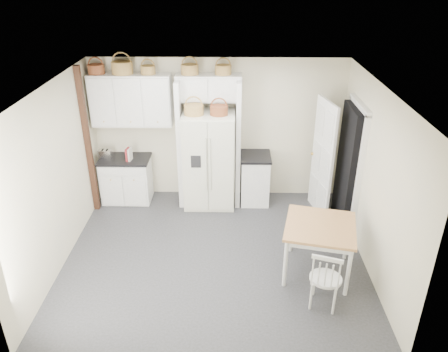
{
  "coord_description": "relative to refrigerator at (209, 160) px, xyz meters",
  "views": [
    {
      "loc": [
        0.25,
        -5.48,
        4.1
      ],
      "look_at": [
        0.14,
        0.4,
        1.16
      ],
      "focal_mm": 35.0,
      "sensor_mm": 36.0,
      "label": 1
    }
  ],
  "objects": [
    {
      "name": "fridge_panel_right",
      "position": [
        0.51,
        0.09,
        0.28
      ],
      "size": [
        0.08,
        0.6,
        2.3
      ],
      "primitive_type": "cube",
      "color": "silver",
      "rests_on": "floor"
    },
    {
      "name": "basket_bridge_b",
      "position": [
        0.24,
        0.22,
        1.56
      ],
      "size": [
        0.28,
        0.28,
        0.16
      ],
      "primitive_type": "cylinder",
      "color": "olive",
      "rests_on": "bridge_cabinet"
    },
    {
      "name": "ceiling",
      "position": [
        0.15,
        -1.61,
        1.73
      ],
      "size": [
        4.5,
        4.5,
        0.0
      ],
      "primitive_type": "plane",
      "color": "white",
      "rests_on": "wall_back"
    },
    {
      "name": "basket_upper_a",
      "position": [
        -1.89,
        0.22,
        1.56
      ],
      "size": [
        0.28,
        0.28,
        0.16
      ],
      "primitive_type": "cylinder",
      "color": "#601D12",
      "rests_on": "upper_cabinet"
    },
    {
      "name": "basket_upper_c",
      "position": [
        -1.02,
        0.22,
        1.55
      ],
      "size": [
        0.25,
        0.25,
        0.14
      ],
      "primitive_type": "cylinder",
      "color": "olive",
      "rests_on": "upper_cabinet"
    },
    {
      "name": "fridge_panel_left",
      "position": [
        -0.51,
        0.09,
        0.28
      ],
      "size": [
        0.08,
        0.6,
        2.3
      ],
      "primitive_type": "cube",
      "color": "silver",
      "rests_on": "floor"
    },
    {
      "name": "wall_left",
      "position": [
        -2.1,
        -1.61,
        0.43
      ],
      "size": [
        0.0,
        4.0,
        4.0
      ],
      "primitive_type": "plane",
      "rotation": [
        1.57,
        0.0,
        1.57
      ],
      "color": "beige",
      "rests_on": "floor"
    },
    {
      "name": "basket_fridge_b",
      "position": [
        0.18,
        -0.1,
        0.95
      ],
      "size": [
        0.3,
        0.3,
        0.16
      ],
      "primitive_type": "cylinder",
      "color": "#601D12",
      "rests_on": "refrigerator"
    },
    {
      "name": "wall_right",
      "position": [
        2.4,
        -1.61,
        0.43
      ],
      "size": [
        0.0,
        4.0,
        4.0
      ],
      "primitive_type": "plane",
      "rotation": [
        1.57,
        0.0,
        -1.57
      ],
      "color": "beige",
      "rests_on": "floor"
    },
    {
      "name": "floor",
      "position": [
        0.15,
        -1.61,
        -0.87
      ],
      "size": [
        4.5,
        4.5,
        0.0
      ],
      "primitive_type": "plane",
      "color": "#2A2A2C",
      "rests_on": "ground"
    },
    {
      "name": "windsor_chair",
      "position": [
        1.62,
        -2.66,
        -0.45
      ],
      "size": [
        0.51,
        0.49,
        0.85
      ],
      "primitive_type": "cube",
      "rotation": [
        0.0,
        0.0,
        -0.31
      ],
      "color": "silver",
      "rests_on": "floor"
    },
    {
      "name": "upper_cabinet",
      "position": [
        -1.35,
        0.22,
        1.03
      ],
      "size": [
        1.4,
        0.34,
        0.9
      ],
      "primitive_type": "cube",
      "color": "silver",
      "rests_on": "wall_back"
    },
    {
      "name": "base_cab_left",
      "position": [
        -1.55,
        0.09,
        -0.47
      ],
      "size": [
        0.87,
        0.55,
        0.81
      ],
      "primitive_type": "cube",
      "color": "silver",
      "rests_on": "floor"
    },
    {
      "name": "refrigerator",
      "position": [
        0.0,
        0.0,
        0.0
      ],
      "size": [
        0.9,
        0.73,
        1.74
      ],
      "primitive_type": "cube",
      "color": "silver",
      "rests_on": "floor"
    },
    {
      "name": "bridge_cabinet",
      "position": [
        0.0,
        0.22,
        1.25
      ],
      "size": [
        1.12,
        0.34,
        0.45
      ],
      "primitive_type": "cube",
      "color": "silver",
      "rests_on": "wall_back"
    },
    {
      "name": "basket_fridge_a",
      "position": [
        -0.24,
        -0.1,
        0.96
      ],
      "size": [
        0.32,
        0.32,
        0.17
      ],
      "primitive_type": "cylinder",
      "color": "olive",
      "rests_on": "refrigerator"
    },
    {
      "name": "doorway_void",
      "position": [
        2.31,
        -0.61,
        0.15
      ],
      "size": [
        0.18,
        0.85,
        2.05
      ],
      "primitive_type": "cube",
      "color": "black",
      "rests_on": "floor"
    },
    {
      "name": "cookbook_red",
      "position": [
        -1.46,
        0.01,
        0.09
      ],
      "size": [
        0.05,
        0.16,
        0.23
      ],
      "primitive_type": "cube",
      "rotation": [
        0.0,
        0.0,
        -0.14
      ],
      "color": "maroon",
      "rests_on": "counter_left"
    },
    {
      "name": "basket_upper_b",
      "position": [
        -1.45,
        0.22,
        1.58
      ],
      "size": [
        0.35,
        0.35,
        0.21
      ],
      "primitive_type": "cylinder",
      "color": "olive",
      "rests_on": "upper_cabinet"
    },
    {
      "name": "counter_right",
      "position": [
        0.83,
        0.09,
        0.04
      ],
      "size": [
        0.55,
        0.65,
        0.04
      ],
      "primitive_type": "cube",
      "color": "black",
      "rests_on": "base_cab_right"
    },
    {
      "name": "door_slab",
      "position": [
        1.95,
        -0.28,
        0.15
      ],
      "size": [
        0.21,
        0.79,
        2.05
      ],
      "primitive_type": "cube",
      "rotation": [
        0.0,
        0.0,
        -1.36
      ],
      "color": "white",
      "rests_on": "floor"
    },
    {
      "name": "trim_post",
      "position": [
        -2.05,
        -0.26,
        0.43
      ],
      "size": [
        0.09,
        0.09,
        2.6
      ],
      "primitive_type": "cube",
      "color": "black",
      "rests_on": "floor"
    },
    {
      "name": "cookbook_cream",
      "position": [
        -1.42,
        0.01,
        0.09
      ],
      "size": [
        0.06,
        0.15,
        0.23
      ],
      "primitive_type": "cube",
      "rotation": [
        0.0,
        0.0,
        -0.16
      ],
      "color": "beige",
      "rests_on": "counter_left"
    },
    {
      "name": "basket_bridge_a",
      "position": [
        -0.32,
        0.22,
        1.56
      ],
      "size": [
        0.29,
        0.29,
        0.17
      ],
      "primitive_type": "cylinder",
      "color": "olive",
      "rests_on": "bridge_cabinet"
    },
    {
      "name": "wall_back",
      "position": [
        0.15,
        0.39,
        0.43
      ],
      "size": [
        4.5,
        0.0,
        4.5
      ],
      "primitive_type": "plane",
      "rotation": [
        1.57,
        0.0,
        0.0
      ],
      "color": "beige",
      "rests_on": "floor"
    },
    {
      "name": "base_cab_right",
      "position": [
        0.83,
        0.09,
        -0.43
      ],
      "size": [
        0.5,
        0.61,
        0.89
      ],
      "primitive_type": "cube",
      "color": "silver",
      "rests_on": "floor"
    },
    {
      "name": "counter_left",
      "position": [
        -1.55,
        0.09,
        -0.04
      ],
      "size": [
        0.91,
        0.59,
        0.04
      ],
      "primitive_type": "cube",
      "color": "black",
      "rests_on": "base_cab_left"
    },
    {
      "name": "dining_table",
      "position": [
        1.64,
        -1.98,
        -0.48
      ],
      "size": [
        1.13,
        1.13,
        0.79
      ],
      "primitive_type": "cube",
      "rotation": [
        0.0,
        0.0,
        -0.22
      ],
      "color": "#9E5F3B",
      "rests_on": "floor"
    },
    {
      "name": "toaster",
      "position": [
        -1.89,
        0.09,
        0.06
      ],
      "size": [
        0.24,
        0.15,
        0.16
      ],
      "primitive_type": "cube",
      "rotation": [
        0.0,
        0.0,
        -0.05
      ],
      "color": "silver",
      "rests_on": "counter_left"
    }
  ]
}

